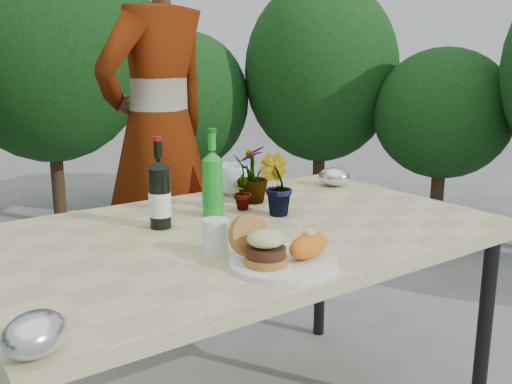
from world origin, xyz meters
TOP-DOWN VIEW (x-y plane):
  - patio_table at (0.00, 0.00)m, footprint 1.60×1.00m
  - shrub_hedge at (0.16, 1.61)m, footprint 6.99×5.18m
  - dinner_plate at (-0.10, -0.34)m, footprint 0.28×0.28m
  - burger_stack at (-0.16, -0.32)m, footprint 0.11×0.16m
  - sweet_potato at (-0.03, -0.36)m, footprint 0.17×0.12m
  - grilled_veg at (-0.08, -0.25)m, footprint 0.08×0.05m
  - wine_bottle at (-0.21, 0.15)m, footprint 0.07×0.07m
  - sparkling_water at (0.00, 0.17)m, footprint 0.07×0.07m
  - plastic_cup at (-0.19, -0.16)m, footprint 0.07×0.07m
  - seedling_left at (0.13, 0.17)m, footprint 0.11×0.13m
  - seedling_mid at (0.18, 0.06)m, footprint 0.13×0.14m
  - seedling_right at (0.22, 0.25)m, footprint 0.16×0.16m
  - blue_bowl at (0.23, 0.40)m, footprint 0.18×0.18m
  - foil_packet_left at (-0.74, -0.44)m, footprint 0.17×0.17m
  - foil_packet_right at (0.65, 0.27)m, footprint 0.15×0.16m
  - person at (0.21, 0.99)m, footprint 0.79×0.65m

SIDE VIEW (x-z plane):
  - patio_table at x=0.00m, z-range 0.32..1.07m
  - dinner_plate at x=-0.10m, z-range 0.75..0.76m
  - grilled_veg at x=-0.08m, z-range 0.76..0.79m
  - foil_packet_left at x=-0.74m, z-range 0.75..0.83m
  - foil_packet_right at x=0.65m, z-range 0.75..0.83m
  - sweet_potato at x=-0.03m, z-range 0.77..0.83m
  - plastic_cup at x=-0.19m, z-range 0.75..0.84m
  - blue_bowl at x=0.23m, z-range 0.75..0.87m
  - burger_stack at x=-0.16m, z-range 0.75..0.87m
  - seedling_left at x=0.13m, z-range 0.75..0.95m
  - seedling_mid at x=0.18m, z-range 0.75..0.96m
  - seedling_right at x=0.22m, z-range 0.75..0.96m
  - wine_bottle at x=-0.21m, z-range 0.71..1.00m
  - sparkling_water at x=0.00m, z-range 0.71..1.01m
  - person at x=0.21m, z-range 0.00..1.87m
  - shrub_hedge at x=0.16m, z-range -0.05..2.39m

